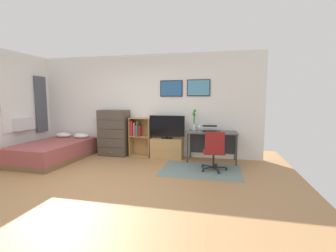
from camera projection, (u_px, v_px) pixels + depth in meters
ground_plane at (105, 185)px, 4.22m from camera, size 7.20×7.20×0.00m
wall_back_with_posters at (146, 105)px, 6.42m from camera, size 6.12×0.09×2.70m
area_rug at (201, 170)px, 5.10m from camera, size 1.70×1.20×0.01m
bed at (54, 151)px, 5.95m from camera, size 1.35×2.08×0.58m
dresser at (114, 133)px, 6.42m from camera, size 0.79×0.46×1.23m
bookshelf at (139, 134)px, 6.34m from camera, size 0.56×0.30×1.03m
tv_stand at (167, 148)px, 6.16m from camera, size 0.82×0.41×0.51m
television at (167, 127)px, 6.07m from camera, size 0.92×0.16×0.59m
desk at (212, 137)px, 5.85m from camera, size 1.19×0.60×0.74m
office_chair at (214, 150)px, 4.98m from camera, size 0.57×0.58×0.86m
laptop at (210, 129)px, 5.81m from camera, size 0.36×0.38×0.15m
computer_mouse at (219, 132)px, 5.63m from camera, size 0.06×0.10×0.03m
bamboo_vase at (194, 121)px, 5.99m from camera, size 0.09×0.10×0.53m
wine_glass at (199, 126)px, 5.76m from camera, size 0.07×0.07×0.18m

